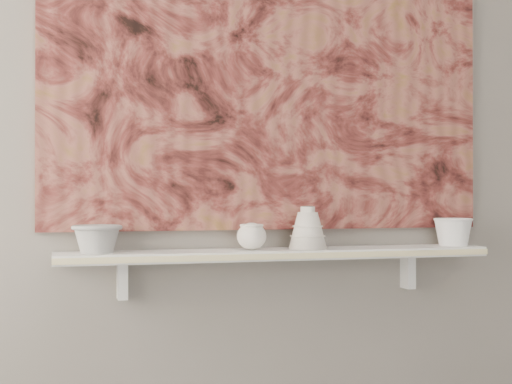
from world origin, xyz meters
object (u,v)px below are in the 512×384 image
object	(u,v)px
bell_vessel	(308,227)
bowl_white	(453,232)
painting	(272,64)
cup_cream	(252,236)
shelf	(279,254)
bowl_grey	(97,238)

from	to	relation	value
bell_vessel	bowl_white	xyz separation A→B (m)	(0.53, 0.00, -0.02)
painting	cup_cream	distance (m)	0.58
cup_cream	bell_vessel	size ratio (longest dim) A/B	0.68
shelf	bowl_white	world-z (taller)	bowl_white
bowl_grey	cup_cream	world-z (taller)	bowl_grey
bowl_grey	bowl_white	world-z (taller)	bowl_white
bell_vessel	cup_cream	bearing A→B (deg)	180.00
bowl_white	painting	bearing A→B (deg)	172.70
shelf	bowl_grey	bearing A→B (deg)	180.00
shelf	cup_cream	xyz separation A→B (m)	(-0.09, 0.00, 0.06)
cup_cream	bowl_white	distance (m)	0.72
painting	cup_cream	size ratio (longest dim) A/B	16.06
painting	shelf	bearing A→B (deg)	-90.00
painting	bowl_white	bearing A→B (deg)	-7.30
painting	bowl_grey	xyz separation A→B (m)	(-0.57, -0.08, -0.57)
bell_vessel	shelf	bearing A→B (deg)	180.00
shelf	painting	xyz separation A→B (m)	(0.00, 0.08, 0.62)
bowl_white	cup_cream	bearing A→B (deg)	180.00
bowl_white	bowl_grey	bearing A→B (deg)	180.00
painting	cup_cream	bearing A→B (deg)	-138.41
cup_cream	bowl_white	bearing A→B (deg)	0.00
cup_cream	bowl_white	size ratio (longest dim) A/B	0.71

